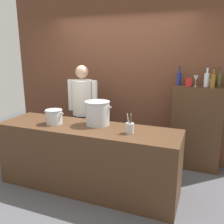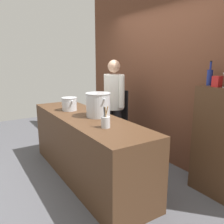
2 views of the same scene
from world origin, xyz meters
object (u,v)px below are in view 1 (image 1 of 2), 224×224
(chef, at_px, (83,107))
(wine_bottle_olive, at_px, (219,80))
(spice_tin_silver, at_px, (211,83))
(utensil_crock, at_px, (130,128))
(wine_bottle_cobalt, at_px, (179,78))
(wine_bottle_clear, at_px, (207,79))
(stockpot_small, at_px, (54,117))
(wine_bottle_amber, at_px, (213,80))
(wine_glass_wide, at_px, (196,79))
(stockpot_large, at_px, (98,113))
(spice_tin_red, at_px, (189,82))

(chef, xyz_separation_m, wine_bottle_olive, (2.08, 0.52, 0.49))
(spice_tin_silver, bearing_deg, utensil_crock, -123.84)
(wine_bottle_cobalt, height_order, spice_tin_silver, wine_bottle_cobalt)
(wine_bottle_clear, bearing_deg, wine_bottle_cobalt, 174.81)
(stockpot_small, relative_size, wine_bottle_clear, 0.98)
(wine_bottle_olive, bearing_deg, stockpot_small, -147.79)
(chef, distance_m, wine_bottle_cobalt, 1.63)
(wine_bottle_olive, bearing_deg, wine_bottle_amber, -117.45)
(wine_bottle_amber, relative_size, wine_glass_wide, 1.71)
(wine_bottle_olive, relative_size, wine_glass_wide, 1.63)
(stockpot_large, relative_size, stockpot_small, 1.34)
(utensil_crock, relative_size, wine_bottle_amber, 0.88)
(stockpot_small, xyz_separation_m, wine_bottle_clear, (1.92, 1.22, 0.47))
(chef, distance_m, wine_bottle_amber, 2.08)
(stockpot_small, relative_size, spice_tin_silver, 2.76)
(wine_bottle_clear, bearing_deg, chef, -167.83)
(wine_glass_wide, bearing_deg, wine_bottle_cobalt, 165.86)
(utensil_crock, bearing_deg, spice_tin_red, 64.35)
(utensil_crock, bearing_deg, wine_glass_wide, 60.77)
(stockpot_large, bearing_deg, chef, 131.91)
(chef, bearing_deg, utensil_crock, 141.00)
(chef, relative_size, wine_bottle_olive, 5.98)
(spice_tin_silver, bearing_deg, stockpot_small, -146.34)
(stockpot_small, xyz_separation_m, wine_bottle_cobalt, (1.51, 1.25, 0.46))
(stockpot_large, distance_m, wine_bottle_cobalt, 1.47)
(utensil_crock, distance_m, spice_tin_silver, 1.66)
(utensil_crock, distance_m, spice_tin_red, 1.38)
(chef, bearing_deg, wine_bottle_amber, -172.22)
(wine_bottle_olive, relative_size, spice_tin_silver, 2.58)
(wine_bottle_clear, relative_size, wine_glass_wide, 1.78)
(wine_bottle_olive, bearing_deg, spice_tin_red, -161.39)
(utensil_crock, xyz_separation_m, spice_tin_red, (0.57, 1.18, 0.45))
(chef, height_order, wine_bottle_olive, chef)
(wine_bottle_olive, height_order, wine_bottle_cobalt, wine_bottle_cobalt)
(stockpot_small, bearing_deg, utensil_crock, -0.25)
(chef, distance_m, utensil_crock, 1.35)
(wine_bottle_amber, height_order, wine_bottle_clear, wine_bottle_clear)
(utensil_crock, xyz_separation_m, wine_glass_wide, (0.67, 1.19, 0.50))
(stockpot_large, xyz_separation_m, wine_glass_wide, (1.19, 1.00, 0.41))
(stockpot_large, bearing_deg, spice_tin_red, 42.33)
(stockpot_small, height_order, wine_glass_wide, wine_glass_wide)
(wine_bottle_amber, distance_m, wine_glass_wide, 0.25)
(spice_tin_silver, distance_m, spice_tin_red, 0.36)
(stockpot_large, height_order, stockpot_small, stockpot_large)
(wine_bottle_olive, height_order, wine_glass_wide, wine_bottle_olive)
(utensil_crock, bearing_deg, wine_bottle_amber, 51.73)
(wine_bottle_clear, distance_m, spice_tin_red, 0.26)
(spice_tin_silver, bearing_deg, stockpot_large, -141.09)
(wine_bottle_cobalt, bearing_deg, wine_bottle_amber, -11.64)
(wine_bottle_clear, bearing_deg, spice_tin_red, -171.31)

